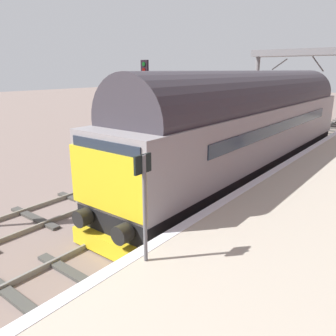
# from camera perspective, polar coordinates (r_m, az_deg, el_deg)

# --- Properties ---
(ground_plane) EXTENTS (140.00, 140.00, 0.00)m
(ground_plane) POSITION_cam_1_polar(r_m,az_deg,el_deg) (12.60, 5.99, -5.73)
(ground_plane) COLOR gray
(ground_plane) RESTS_ON ground
(track_main) EXTENTS (2.50, 60.00, 0.15)m
(track_main) POSITION_cam_1_polar(r_m,az_deg,el_deg) (12.58, 5.99, -5.49)
(track_main) COLOR slate
(track_main) RESTS_ON ground
(track_adjacent_west) EXTENTS (2.50, 60.00, 0.15)m
(track_adjacent_west) POSITION_cam_1_polar(r_m,az_deg,el_deg) (14.65, -5.94, -2.29)
(track_adjacent_west) COLOR gray
(track_adjacent_west) RESTS_ON ground
(station_platform) EXTENTS (4.00, 44.00, 1.01)m
(station_platform) POSITION_cam_1_polar(r_m,az_deg,el_deg) (11.11, 22.11, -7.23)
(station_platform) COLOR #BAB09D
(station_platform) RESTS_ON ground
(diesel_locomotive) EXTENTS (2.74, 17.55, 4.68)m
(diesel_locomotive) POSITION_cam_1_polar(r_m,az_deg,el_deg) (15.31, 14.12, 7.45)
(diesel_locomotive) COLOR black
(diesel_locomotive) RESTS_ON ground
(signal_post_far) EXTENTS (0.44, 0.22, 5.19)m
(signal_post_far) POSITION_cam_1_polar(r_m,az_deg,el_deg) (17.58, -3.81, 11.89)
(signal_post_far) COLOR gray
(signal_post_far) RESTS_ON ground
(platform_number_sign) EXTENTS (0.10, 0.44, 2.20)m
(platform_number_sign) POSITION_cam_1_polar(r_m,az_deg,el_deg) (6.43, -4.10, -4.29)
(platform_number_sign) COLOR slate
(platform_number_sign) RESTS_ON station_platform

